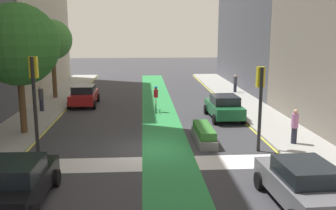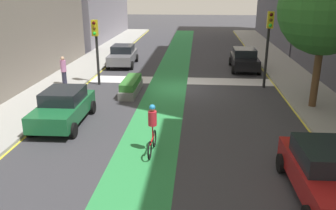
{
  "view_description": "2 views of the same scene",
  "coord_description": "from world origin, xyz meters",
  "px_view_note": "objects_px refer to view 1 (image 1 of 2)",
  "views": [
    {
      "loc": [
        -0.36,
        -17.77,
        5.78
      ],
      "look_at": [
        1.17,
        5.3,
        1.14
      ],
      "focal_mm": 40.65,
      "sensor_mm": 36.0,
      "label": 1
    },
    {
      "loc": [
        -1.06,
        20.6,
        5.92
      ],
      "look_at": [
        0.14,
        6.46,
        1.13
      ],
      "focal_mm": 37.55,
      "sensor_mm": 36.0,
      "label": 2
    }
  ],
  "objects_px": {
    "traffic_signal_near_left": "(34,88)",
    "pedestrian_sidewalk_right_b": "(235,83)",
    "cyclist_in_lane": "(156,98)",
    "median_planter": "(204,134)",
    "car_black_left_near": "(17,182)",
    "pedestrian_sidewalk_left_a": "(41,98)",
    "street_tree_near": "(18,45)",
    "pedestrian_sidewalk_right_a": "(295,126)",
    "car_grey_right_near": "(302,184)",
    "street_tree_far": "(52,40)",
    "car_red_left_far": "(84,95)",
    "car_green_right_far": "(224,107)",
    "traffic_signal_near_right": "(260,92)"
  },
  "relations": [
    {
      "from": "car_red_left_far",
      "to": "median_planter",
      "type": "bearing_deg",
      "value": -53.0
    },
    {
      "from": "street_tree_near",
      "to": "car_grey_right_near",
      "type": "bearing_deg",
      "value": -38.89
    },
    {
      "from": "car_red_left_far",
      "to": "car_green_right_far",
      "type": "height_order",
      "value": "same"
    },
    {
      "from": "car_red_left_far",
      "to": "median_planter",
      "type": "xyz_separation_m",
      "value": [
        7.64,
        -10.14,
        -0.4
      ]
    },
    {
      "from": "car_red_left_far",
      "to": "car_black_left_near",
      "type": "bearing_deg",
      "value": -88.9
    },
    {
      "from": "cyclist_in_lane",
      "to": "pedestrian_sidewalk_right_a",
      "type": "height_order",
      "value": "pedestrian_sidewalk_right_a"
    },
    {
      "from": "pedestrian_sidewalk_right_a",
      "to": "car_grey_right_near",
      "type": "bearing_deg",
      "value": -109.78
    },
    {
      "from": "car_black_left_near",
      "to": "pedestrian_sidewalk_left_a",
      "type": "xyz_separation_m",
      "value": [
        -2.89,
        14.41,
        0.26
      ]
    },
    {
      "from": "car_grey_right_near",
      "to": "car_black_left_near",
      "type": "distance_m",
      "value": 9.39
    },
    {
      "from": "car_grey_right_near",
      "to": "street_tree_far",
      "type": "xyz_separation_m",
      "value": [
        -12.5,
        20.47,
        4.08
      ]
    },
    {
      "from": "traffic_signal_near_right",
      "to": "pedestrian_sidewalk_right_b",
      "type": "distance_m",
      "value": 16.65
    },
    {
      "from": "pedestrian_sidewalk_right_b",
      "to": "car_red_left_far",
      "type": "bearing_deg",
      "value": -160.33
    },
    {
      "from": "street_tree_near",
      "to": "median_planter",
      "type": "height_order",
      "value": "street_tree_near"
    },
    {
      "from": "car_black_left_near",
      "to": "car_red_left_far",
      "type": "relative_size",
      "value": 1.0
    },
    {
      "from": "traffic_signal_near_left",
      "to": "pedestrian_sidewalk_right_a",
      "type": "bearing_deg",
      "value": 3.36
    },
    {
      "from": "pedestrian_sidewalk_left_a",
      "to": "street_tree_far",
      "type": "bearing_deg",
      "value": 92.65
    },
    {
      "from": "car_grey_right_near",
      "to": "car_green_right_far",
      "type": "distance_m",
      "value": 12.56
    },
    {
      "from": "traffic_signal_near_right",
      "to": "pedestrian_sidewalk_right_b",
      "type": "height_order",
      "value": "traffic_signal_near_right"
    },
    {
      "from": "car_black_left_near",
      "to": "pedestrian_sidewalk_right_b",
      "type": "xyz_separation_m",
      "value": [
        12.52,
        21.49,
        0.15
      ]
    },
    {
      "from": "traffic_signal_near_right",
      "to": "pedestrian_sidewalk_right_b",
      "type": "xyz_separation_m",
      "value": [
        2.83,
        16.29,
        -1.9
      ]
    },
    {
      "from": "pedestrian_sidewalk_right_a",
      "to": "pedestrian_sidewalk_right_b",
      "type": "distance_m",
      "value": 15.78
    },
    {
      "from": "traffic_signal_near_left",
      "to": "car_black_left_near",
      "type": "xyz_separation_m",
      "value": [
        0.64,
        -5.01,
        -2.39
      ]
    },
    {
      "from": "car_grey_right_near",
      "to": "car_black_left_near",
      "type": "relative_size",
      "value": 1.01
    },
    {
      "from": "cyclist_in_lane",
      "to": "street_tree_far",
      "type": "height_order",
      "value": "street_tree_far"
    },
    {
      "from": "pedestrian_sidewalk_right_a",
      "to": "street_tree_far",
      "type": "height_order",
      "value": "street_tree_far"
    },
    {
      "from": "cyclist_in_lane",
      "to": "median_planter",
      "type": "relative_size",
      "value": 0.56
    },
    {
      "from": "street_tree_far",
      "to": "car_red_left_far",
      "type": "bearing_deg",
      "value": -45.18
    },
    {
      "from": "traffic_signal_near_left",
      "to": "median_planter",
      "type": "bearing_deg",
      "value": 12.37
    },
    {
      "from": "pedestrian_sidewalk_left_a",
      "to": "street_tree_near",
      "type": "distance_m",
      "value": 6.88
    },
    {
      "from": "car_green_right_far",
      "to": "pedestrian_sidewalk_left_a",
      "type": "height_order",
      "value": "pedestrian_sidewalk_left_a"
    },
    {
      "from": "car_grey_right_near",
      "to": "median_planter",
      "type": "height_order",
      "value": "car_grey_right_near"
    },
    {
      "from": "car_red_left_far",
      "to": "car_green_right_far",
      "type": "relative_size",
      "value": 1.0
    },
    {
      "from": "traffic_signal_near_left",
      "to": "car_grey_right_near",
      "type": "distance_m",
      "value": 11.79
    },
    {
      "from": "car_grey_right_near",
      "to": "pedestrian_sidewalk_right_b",
      "type": "height_order",
      "value": "pedestrian_sidewalk_right_b"
    },
    {
      "from": "traffic_signal_near_left",
      "to": "pedestrian_sidewalk_left_a",
      "type": "height_order",
      "value": "traffic_signal_near_left"
    },
    {
      "from": "traffic_signal_near_left",
      "to": "pedestrian_sidewalk_right_b",
      "type": "height_order",
      "value": "traffic_signal_near_left"
    },
    {
      "from": "pedestrian_sidewalk_right_b",
      "to": "car_green_right_far",
      "type": "bearing_deg",
      "value": -107.68
    },
    {
      "from": "car_grey_right_near",
      "to": "car_black_left_near",
      "type": "height_order",
      "value": "same"
    },
    {
      "from": "car_red_left_far",
      "to": "street_tree_far",
      "type": "height_order",
      "value": "street_tree_far"
    },
    {
      "from": "car_red_left_far",
      "to": "street_tree_near",
      "type": "bearing_deg",
      "value": -104.32
    },
    {
      "from": "pedestrian_sidewalk_right_b",
      "to": "car_black_left_near",
      "type": "bearing_deg",
      "value": -120.22
    },
    {
      "from": "pedestrian_sidewalk_left_a",
      "to": "street_tree_near",
      "type": "relative_size",
      "value": 0.25
    },
    {
      "from": "traffic_signal_near_right",
      "to": "street_tree_near",
      "type": "bearing_deg",
      "value": 163.66
    },
    {
      "from": "car_red_left_far",
      "to": "pedestrian_sidewalk_right_b",
      "type": "bearing_deg",
      "value": 19.67
    },
    {
      "from": "pedestrian_sidewalk_right_b",
      "to": "median_planter",
      "type": "xyz_separation_m",
      "value": [
        -5.21,
        -14.73,
        -0.54
      ]
    },
    {
      "from": "traffic_signal_near_left",
      "to": "car_black_left_near",
      "type": "bearing_deg",
      "value": -82.67
    },
    {
      "from": "pedestrian_sidewalk_left_a",
      "to": "pedestrian_sidewalk_right_a",
      "type": "bearing_deg",
      "value": -30.73
    },
    {
      "from": "cyclist_in_lane",
      "to": "pedestrian_sidewalk_left_a",
      "type": "relative_size",
      "value": 1.04
    },
    {
      "from": "cyclist_in_lane",
      "to": "pedestrian_sidewalk_right_a",
      "type": "distance_m",
      "value": 10.84
    },
    {
      "from": "traffic_signal_near_left",
      "to": "pedestrian_sidewalk_right_a",
      "type": "height_order",
      "value": "traffic_signal_near_left"
    }
  ]
}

